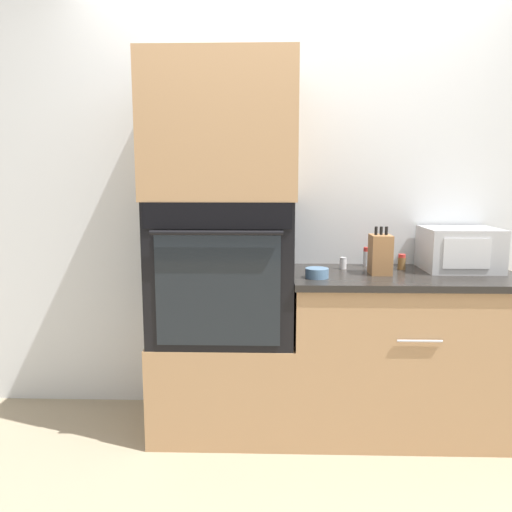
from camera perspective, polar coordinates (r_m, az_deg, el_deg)
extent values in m
plane|color=gray|center=(2.75, 4.44, -21.67)|extent=(12.00, 12.00, 0.00)
cube|color=silver|center=(3.00, 4.15, 6.04)|extent=(8.00, 0.05, 2.50)
cube|color=#A87F56|center=(2.91, -3.62, -13.97)|extent=(0.77, 0.60, 0.54)
cube|color=black|center=(2.72, -3.75, -1.42)|extent=(0.75, 0.59, 0.75)
cube|color=black|center=(2.39, -4.50, 4.60)|extent=(0.72, 0.01, 0.13)
cube|color=orange|center=(2.38, -4.51, 4.60)|extent=(0.09, 0.00, 0.03)
cube|color=black|center=(2.44, -4.40, -3.91)|extent=(0.61, 0.01, 0.56)
cylinder|color=black|center=(2.36, -4.56, 2.65)|extent=(0.63, 0.02, 0.02)
cube|color=#A87F56|center=(2.69, -3.92, 14.12)|extent=(0.77, 0.60, 0.72)
cube|color=#A87F56|center=(2.93, 16.28, -10.84)|extent=(1.20, 0.60, 0.85)
cube|color=black|center=(2.82, 16.67, -2.30)|extent=(1.22, 0.63, 0.03)
cylinder|color=#B7B7BC|center=(2.59, 18.21, -9.22)|extent=(0.22, 0.01, 0.01)
cube|color=#B2B5BA|center=(3.01, 22.21, 0.74)|extent=(0.40, 0.34, 0.24)
cube|color=silver|center=(2.84, 22.97, 0.25)|extent=(0.25, 0.01, 0.16)
cube|color=olive|center=(2.75, 14.02, 0.16)|extent=(0.11, 0.14, 0.21)
cylinder|color=black|center=(2.73, 13.56, 2.82)|extent=(0.02, 0.02, 0.04)
cylinder|color=black|center=(2.74, 14.12, 2.82)|extent=(0.02, 0.02, 0.04)
cylinder|color=black|center=(2.74, 14.68, 2.81)|extent=(0.02, 0.02, 0.04)
cylinder|color=#517599|center=(2.60, 6.98, -1.94)|extent=(0.12, 0.12, 0.05)
cylinder|color=silver|center=(2.99, 12.47, -0.29)|extent=(0.04, 0.04, 0.09)
cylinder|color=red|center=(2.99, 12.50, 0.76)|extent=(0.03, 0.03, 0.02)
cylinder|color=brown|center=(2.93, 16.30, -0.83)|extent=(0.04, 0.04, 0.07)
cylinder|color=red|center=(2.92, 16.34, 0.02)|extent=(0.04, 0.04, 0.02)
cylinder|color=silver|center=(2.87, 9.91, -0.95)|extent=(0.04, 0.04, 0.05)
cylinder|color=#B7B7BC|center=(2.87, 9.93, -0.31)|extent=(0.04, 0.04, 0.01)
cylinder|color=#427047|center=(2.96, 14.34, -0.83)|extent=(0.06, 0.06, 0.05)
cylinder|color=red|center=(2.96, 14.37, -0.23)|extent=(0.05, 0.05, 0.01)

